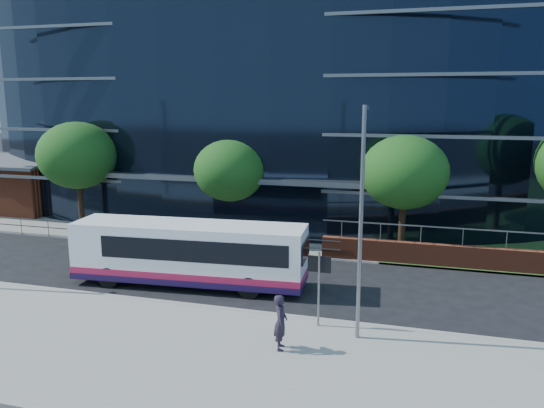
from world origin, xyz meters
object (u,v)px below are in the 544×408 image
(streetlight_east, at_px, (361,218))
(pedestrian, at_px, (281,322))
(city_bus, at_px, (191,253))
(tree_far_a, at_px, (78,156))
(tree_far_c, at_px, (404,172))
(street_sign, at_px, (319,273))
(brick_pavilion, at_px, (15,184))
(tree_far_b, at_px, (230,171))

(streetlight_east, height_order, pedestrian, streetlight_east)
(city_bus, distance_m, pedestrian, 7.69)
(tree_far_a, bearing_deg, tree_far_c, 0.00)
(tree_far_c, bearing_deg, street_sign, -103.29)
(brick_pavilion, height_order, tree_far_b, tree_far_b)
(tree_far_a, bearing_deg, pedestrian, -37.48)
(tree_far_a, height_order, pedestrian, tree_far_a)
(street_sign, relative_size, streetlight_east, 0.35)
(street_sign, relative_size, tree_far_a, 0.40)
(tree_far_c, relative_size, city_bus, 0.61)
(street_sign, relative_size, tree_far_b, 0.46)
(tree_far_b, bearing_deg, city_bus, -82.50)
(brick_pavilion, height_order, street_sign, brick_pavilion)
(tree_far_c, height_order, streetlight_east, streetlight_east)
(pedestrian, bearing_deg, tree_far_b, 13.37)
(tree_far_b, height_order, streetlight_east, streetlight_east)
(brick_pavilion, bearing_deg, street_sign, -29.65)
(streetlight_east, bearing_deg, tree_far_a, 149.54)
(brick_pavilion, xyz_separation_m, streetlight_east, (28.00, -15.67, 2.50))
(tree_far_b, xyz_separation_m, city_bus, (1.05, -8.00, -2.69))
(city_bus, bearing_deg, pedestrian, -47.42)
(tree_far_a, distance_m, streetlight_east, 22.05)
(tree_far_c, xyz_separation_m, pedestrian, (-3.36, -12.76, -3.44))
(tree_far_a, xyz_separation_m, pedestrian, (16.64, -12.76, -3.77))
(streetlight_east, relative_size, city_bus, 0.74)
(tree_far_a, relative_size, city_bus, 0.65)
(street_sign, height_order, city_bus, street_sign)
(pedestrian, bearing_deg, city_bus, 33.49)
(tree_far_a, bearing_deg, tree_far_b, 2.86)
(tree_far_c, distance_m, city_bus, 12.06)
(tree_far_b, relative_size, tree_far_c, 0.93)
(tree_far_b, distance_m, city_bus, 8.50)
(tree_far_b, xyz_separation_m, tree_far_c, (10.00, -0.50, 0.33))
(tree_far_a, distance_m, tree_far_b, 10.03)
(tree_far_c, bearing_deg, city_bus, -140.03)
(brick_pavilion, xyz_separation_m, tree_far_a, (9.00, -4.50, 2.92))
(street_sign, bearing_deg, tree_far_b, 124.08)
(tree_far_b, relative_size, pedestrian, 3.21)
(tree_far_a, distance_m, pedestrian, 21.31)
(street_sign, distance_m, city_bus, 7.18)
(street_sign, xyz_separation_m, tree_far_a, (-17.50, 10.59, 2.71))
(tree_far_a, height_order, city_bus, tree_far_a)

